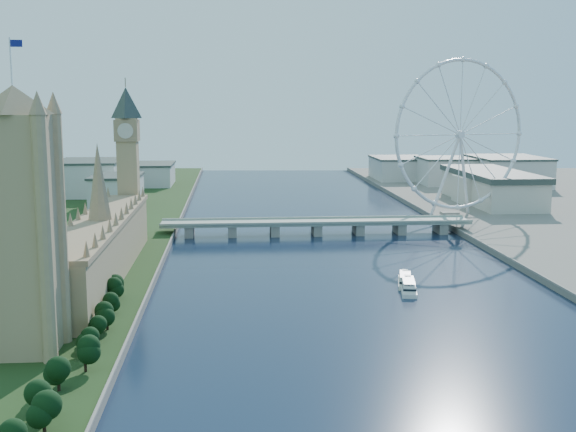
{
  "coord_description": "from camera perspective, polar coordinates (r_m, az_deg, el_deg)",
  "views": [
    {
      "loc": [
        -60.13,
        -203.38,
        93.03
      ],
      "look_at": [
        -27.54,
        210.0,
        27.69
      ],
      "focal_mm": 45.0,
      "sensor_mm": 36.0,
      "label": 1
    }
  ],
  "objects": [
    {
      "name": "city_skyline",
      "position": [
        773.65,
        2.9,
        3.3
      ],
      "size": [
        505.0,
        280.0,
        32.0
      ],
      "color": "beige",
      "rests_on": "ground"
    },
    {
      "name": "tree_row",
      "position": [
        272.25,
        -15.69,
        -9.45
      ],
      "size": [
        7.65,
        167.65,
        18.9
      ],
      "color": "black",
      "rests_on": "ground"
    },
    {
      "name": "tour_boat_far",
      "position": [
        379.08,
        9.23,
        -5.37
      ],
      "size": [
        13.46,
        29.4,
        6.28
      ],
      "primitive_type": null,
      "rotation": [
        0.0,
        0.0,
        -0.23
      ],
      "color": "white",
      "rests_on": "ground"
    },
    {
      "name": "london_eye",
      "position": [
        587.34,
        13.43,
        6.22
      ],
      "size": [
        113.6,
        39.12,
        124.3
      ],
      "color": "silver",
      "rests_on": "ground"
    },
    {
      "name": "victoria_tower",
      "position": [
        271.76,
        -20.45,
        0.23
      ],
      "size": [
        28.16,
        28.16,
        112.0
      ],
      "color": "tan",
      "rests_on": "ground"
    },
    {
      "name": "county_hall",
      "position": [
        681.99,
        15.71,
        0.78
      ],
      "size": [
        54.0,
        144.0,
        35.0
      ],
      "primitive_type": null,
      "color": "beige",
      "rests_on": "ground"
    },
    {
      "name": "westminster_bridge",
      "position": [
        514.27,
        2.27,
        -0.72
      ],
      "size": [
        220.0,
        22.0,
        9.5
      ],
      "color": "gray",
      "rests_on": "ground"
    },
    {
      "name": "ground",
      "position": [
        231.59,
        11.33,
        -14.91
      ],
      "size": [
        2000.0,
        2000.0,
        0.0
      ],
      "primitive_type": "plane",
      "color": "#152E3C",
      "rests_on": "ground"
    },
    {
      "name": "tour_boat_near",
      "position": [
        365.4,
        9.49,
        -5.92
      ],
      "size": [
        12.88,
        30.54,
        6.55
      ],
      "primitive_type": null,
      "rotation": [
        0.0,
        0.0,
        -0.18
      ],
      "color": "silver",
      "rests_on": "ground"
    },
    {
      "name": "parliament_range",
      "position": [
        386.75,
        -14.54,
        -2.45
      ],
      "size": [
        24.0,
        200.0,
        70.0
      ],
      "color": "tan",
      "rests_on": "ground"
    },
    {
      "name": "big_ben",
      "position": [
        486.86,
        -12.58,
        5.63
      ],
      "size": [
        20.02,
        20.02,
        110.0
      ],
      "color": "tan",
      "rests_on": "ground"
    }
  ]
}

